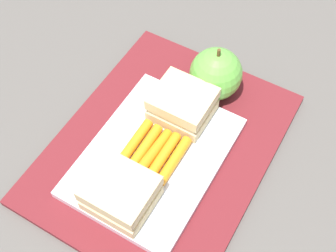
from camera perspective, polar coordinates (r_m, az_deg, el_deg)
The scene contains 7 objects.
ground_plane at distance 0.63m, azimuth -0.57°, elevation -2.95°, with size 2.40×2.40×0.00m, color #56514C.
lunchbag_mat at distance 0.63m, azimuth -0.58°, elevation -2.71°, with size 0.36×0.28×0.01m, color maroon.
food_tray at distance 0.61m, azimuth -1.79°, elevation -3.93°, with size 0.23×0.17×0.01m, color white.
sandwich_half_left at distance 0.55m, azimuth -6.10°, elevation -8.53°, with size 0.07×0.08×0.04m.
sandwich_half_right at distance 0.62m, azimuth 1.88°, elevation 2.80°, with size 0.07×0.08×0.04m.
carrot_sticks_bundle at distance 0.59m, azimuth -1.84°, elevation -3.29°, with size 0.08×0.07×0.02m.
apple at distance 0.65m, azimuth 6.16°, elevation 6.67°, with size 0.08×0.08×0.09m.
Camera 1 is at (-0.28, -0.17, 0.54)m, focal length 47.52 mm.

